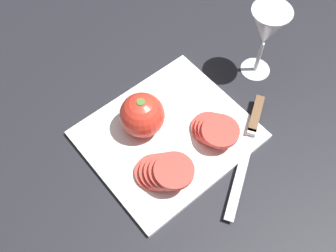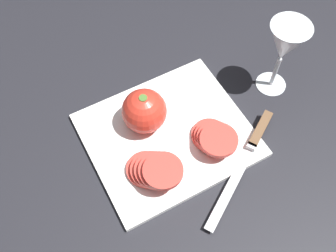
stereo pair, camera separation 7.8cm
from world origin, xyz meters
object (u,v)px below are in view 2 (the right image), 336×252
(wine_glass, at_px, (285,46))
(tomato_slice_stack_far, at_px, (154,170))
(whole_tomato, at_px, (144,111))
(knife, at_px, (253,143))
(tomato_slice_stack_near, at_px, (214,137))

(wine_glass, bearing_deg, tomato_slice_stack_far, -167.52)
(whole_tomato, distance_m, knife, 0.23)
(tomato_slice_stack_near, distance_m, tomato_slice_stack_far, 0.14)
(wine_glass, xyz_separation_m, whole_tomato, (-0.30, 0.04, -0.07))
(whole_tomato, height_order, knife, whole_tomato)
(knife, height_order, tomato_slice_stack_near, tomato_slice_stack_near)
(whole_tomato, height_order, tomato_slice_stack_far, whole_tomato)
(tomato_slice_stack_far, bearing_deg, wine_glass, 12.48)
(wine_glass, height_order, whole_tomato, wine_glass)
(wine_glass, height_order, knife, wine_glass)
(wine_glass, xyz_separation_m, tomato_slice_stack_far, (-0.33, -0.07, -0.09))
(knife, distance_m, tomato_slice_stack_far, 0.21)
(wine_glass, bearing_deg, whole_tomato, 172.36)
(wine_glass, height_order, tomato_slice_stack_far, wine_glass)
(whole_tomato, bearing_deg, knife, -41.52)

